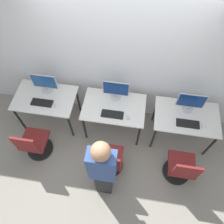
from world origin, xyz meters
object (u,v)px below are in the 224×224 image
object	(u,v)px
mouse_left	(56,105)
office_chair_left	(34,144)
mouse_center	(128,117)
mouse_right	(204,125)
keyboard_center	(112,114)
person_center	(103,171)
keyboard_right	(188,124)
monitor_right	(191,102)
monitor_left	(44,83)
keyboard_left	(42,103)
office_chair_center	(109,161)
office_chair_right	(181,169)
monitor_center	(116,90)

from	to	relation	value
mouse_left	office_chair_left	size ratio (longest dim) A/B	0.10
mouse_center	mouse_right	bearing A→B (deg)	1.93
office_chair_left	keyboard_center	world-z (taller)	office_chair_left
person_center	keyboard_right	xyz separation A→B (m)	(1.22, 1.05, -0.21)
person_center	monitor_right	distance (m)	1.82
office_chair_left	keyboard_right	size ratio (longest dim) A/B	2.29
mouse_left	monitor_right	xyz separation A→B (m)	(2.24, 0.29, 0.19)
monitor_left	office_chair_left	bearing A→B (deg)	-93.41
monitor_right	mouse_left	bearing A→B (deg)	-172.58
monitor_left	keyboard_center	world-z (taller)	monitor_left
keyboard_center	mouse_right	xyz separation A→B (m)	(1.51, 0.02, 0.01)
keyboard_left	keyboard_center	xyz separation A→B (m)	(1.25, -0.04, 0.00)
keyboard_left	office_chair_center	world-z (taller)	office_chair_center
monitor_left	mouse_left	size ratio (longest dim) A/B	4.98
office_chair_center	person_center	distance (m)	0.73
keyboard_center	mouse_center	xyz separation A→B (m)	(0.27, -0.02, 0.01)
monitor_left	mouse_right	size ratio (longest dim) A/B	4.98
mouse_left	keyboard_right	distance (m)	2.24
mouse_center	person_center	distance (m)	1.06
monitor_right	office_chair_right	size ratio (longest dim) A/B	0.52
office_chair_left	monitor_center	bearing A→B (deg)	35.83
keyboard_left	office_chair_right	size ratio (longest dim) A/B	0.44
office_chair_right	monitor_left	bearing A→B (deg)	159.29
person_center	mouse_left	bearing A→B (deg)	133.92
mouse_right	monitor_center	bearing A→B (deg)	166.73
office_chair_left	person_center	world-z (taller)	person_center
keyboard_left	person_center	bearing A→B (deg)	-40.05
mouse_center	keyboard_center	bearing A→B (deg)	174.86
mouse_center	monitor_right	xyz separation A→B (m)	(0.98, 0.34, 0.19)
office_chair_center	mouse_right	world-z (taller)	office_chair_center
keyboard_right	mouse_right	xyz separation A→B (m)	(0.26, 0.00, 0.01)
monitor_center	person_center	distance (m)	1.41
monitor_left	mouse_right	xyz separation A→B (m)	(2.76, -0.32, -0.19)
keyboard_left	monitor_center	world-z (taller)	monitor_center
monitor_center	keyboard_center	world-z (taller)	monitor_center
monitor_left	keyboard_center	size ratio (longest dim) A/B	1.19
mouse_center	office_chair_right	size ratio (longest dim) A/B	0.10
monitor_left	office_chair_left	world-z (taller)	monitor_left
keyboard_left	keyboard_right	bearing A→B (deg)	-0.67
person_center	mouse_right	size ratio (longest dim) A/B	19.62
keyboard_center	person_center	bearing A→B (deg)	-88.34
monitor_center	mouse_right	distance (m)	1.56
monitor_left	office_chair_center	bearing A→B (deg)	-37.65
keyboard_center	mouse_right	bearing A→B (deg)	0.67
mouse_center	mouse_left	bearing A→B (deg)	177.80
monitor_left	monitor_center	xyz separation A→B (m)	(1.25, 0.04, 0.00)
office_chair_center	person_center	bearing A→B (deg)	-92.62
person_center	monitor_right	bearing A→B (deg)	47.84
keyboard_left	office_chair_left	world-z (taller)	office_chair_left
mouse_center	monitor_center	bearing A→B (deg)	124.03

